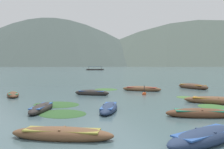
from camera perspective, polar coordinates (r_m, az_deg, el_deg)
name	(u,v)px	position (r m, az deg, el deg)	size (l,w,h in m)	color
ground_plane	(131,66)	(1505.72, 4.36, 1.89)	(6000.00, 6000.00, 0.00)	#476066
mountain_1	(61,29)	(1331.44, -11.77, 10.39)	(1152.86, 1152.86, 396.05)	#4C5B56
mountain_2	(174,20)	(1645.66, 14.26, 12.26)	(1667.84, 1667.84, 594.93)	#56665B
rowboat_0	(201,113)	(13.04, 20.01, -8.55)	(3.45, 0.96, 0.53)	brown
rowboat_2	(41,108)	(14.38, -16.19, -7.57)	(0.94, 3.32, 0.50)	#2D2826
rowboat_5	(219,101)	(17.90, 23.71, -5.68)	(4.62, 2.72, 0.60)	brown
rowboat_6	(62,134)	(8.87, -11.62, -13.50)	(3.70, 1.11, 0.52)	brown
rowboat_7	(92,93)	(21.45, -4.73, -4.30)	(3.24, 1.52, 0.57)	#2D2826
rowboat_9	(142,89)	(25.12, 6.95, -3.37)	(4.21, 2.35, 0.60)	brown
rowboat_10	(193,87)	(28.89, 18.37, -2.69)	(3.39, 4.30, 0.71)	#4C3323
rowboat_11	(109,108)	(13.84, -0.78, -7.86)	(1.04, 3.53, 0.50)	navy
rowboat_12	(13,95)	(22.00, -22.16, -4.37)	(2.35, 3.38, 0.46)	brown
rowboat_13	(205,137)	(8.90, 21.01, -13.45)	(3.47, 3.19, 0.56)	navy
ferry_0	(95,69)	(151.75, -3.98, 1.20)	(10.61, 4.49, 2.54)	#2D2826
mooring_buoy	(144,94)	(21.59, 7.54, -4.50)	(0.36, 0.36, 0.92)	#DB4C1E
weed_patch_0	(187,98)	(20.38, 17.21, -5.22)	(1.35, 2.01, 0.14)	#477033
weed_patch_1	(213,107)	(16.44, 22.53, -7.00)	(1.73, 2.15, 0.14)	#38662D
weed_patch_3	(56,105)	(16.43, -12.87, -6.90)	(3.08, 2.64, 0.14)	#2D5628
weed_patch_5	(106,90)	(26.18, -1.43, -3.55)	(2.60, 2.46, 0.14)	#38662D
weed_patch_6	(62,114)	(13.32, -11.58, -8.98)	(2.34, 2.72, 0.14)	#2D5628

